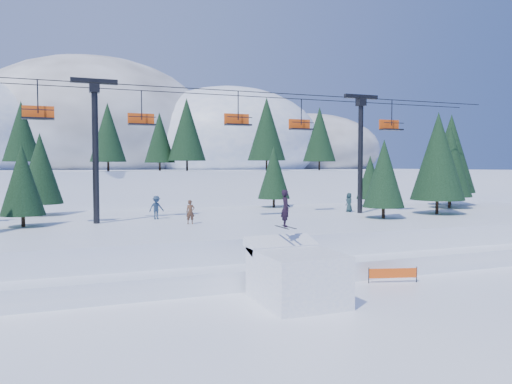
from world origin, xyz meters
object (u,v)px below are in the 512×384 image
object	(u,v)px
chairlift	(226,131)
banner_far	(399,266)
banner_near	(393,273)
jump_kicker	(296,274)

from	to	relation	value
chairlift	banner_far	bearing A→B (deg)	-60.76
chairlift	banner_near	size ratio (longest dim) A/B	16.77
jump_kicker	banner_near	world-z (taller)	jump_kicker
jump_kicker	banner_far	distance (m)	9.04
banner_near	banner_far	distance (m)	2.26
chairlift	banner_near	distance (m)	17.42
jump_kicker	chairlift	distance (m)	17.58
banner_near	banner_far	size ratio (longest dim) A/B	0.96
chairlift	banner_far	size ratio (longest dim) A/B	16.17
chairlift	banner_near	world-z (taller)	chairlift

